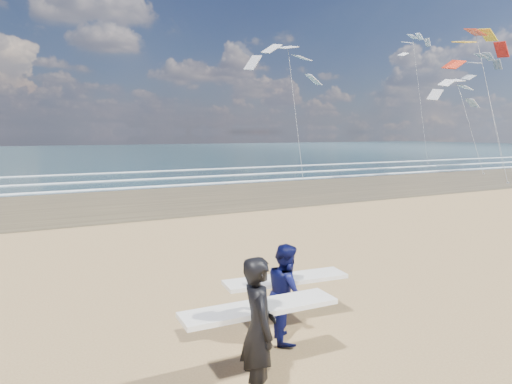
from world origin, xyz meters
TOP-DOWN VIEW (x-y plane):
  - wet_sand_strip at (20.00, 18.00)m, footprint 220.00×12.00m
  - ocean at (20.00, 72.00)m, footprint 220.00×100.00m
  - foam_breakers at (20.00, 28.10)m, footprint 220.00×11.70m
  - surfer_near at (-1.60, -0.57)m, footprint 2.22×1.04m
  - surfer_far at (-0.38, 0.75)m, footprint 2.24×1.20m
  - kite_0 at (25.62, 16.38)m, footprint 6.37×4.80m
  - kite_1 at (14.98, 25.35)m, footprint 6.82×4.85m
  - kite_2 at (37.95, 25.01)m, footprint 5.57×4.71m
  - kite_5 at (36.13, 32.50)m, footprint 4.89×4.64m
  - kite_7 at (30.45, 21.76)m, footprint 5.81×4.74m

SIDE VIEW (x-z plane):
  - wet_sand_strip at x=20.00m, z-range 0.00..0.01m
  - ocean at x=20.00m, z-range 0.00..0.02m
  - foam_breakers at x=20.00m, z-range 0.02..0.08m
  - surfer_far at x=-0.38m, z-range 0.01..1.64m
  - surfer_near at x=-1.60m, z-range 0.01..1.93m
  - kite_7 at x=30.45m, z-range 0.52..9.69m
  - kite_2 at x=37.95m, z-range 0.53..12.84m
  - kite_1 at x=14.98m, z-range 0.99..12.48m
  - kite_0 at x=25.62m, z-range 0.83..12.79m
  - kite_5 at x=36.13m, z-range 0.31..15.61m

